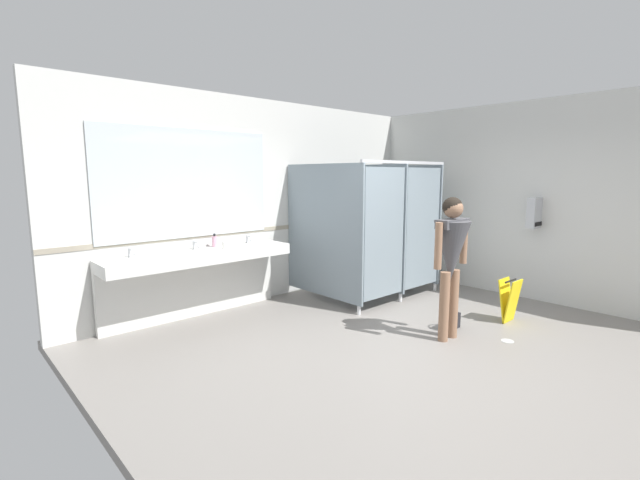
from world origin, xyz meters
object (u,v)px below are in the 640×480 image
(paper_cup, at_px, (225,245))
(wet_floor_sign, at_px, (509,300))
(paper_towel_dispenser_upper, at_px, (536,213))
(person_standing, at_px, (451,251))
(handbag, at_px, (451,320))
(soap_dispenser, at_px, (215,241))

(paper_cup, relative_size, wet_floor_sign, 0.17)
(paper_towel_dispenser_upper, height_order, person_standing, person_standing)
(handbag, relative_size, wet_floor_sign, 0.60)
(person_standing, distance_m, wet_floor_sign, 1.33)
(person_standing, relative_size, handbag, 4.91)
(wet_floor_sign, bearing_deg, paper_cup, 134.14)
(person_standing, xyz_separation_m, handbag, (0.31, 0.15, -0.91))
(paper_towel_dispenser_upper, relative_size, person_standing, 0.27)
(handbag, bearing_deg, paper_cup, 127.92)
(paper_cup, bearing_deg, handbag, -52.08)
(handbag, distance_m, soap_dispenser, 3.18)
(handbag, height_order, wet_floor_sign, wet_floor_sign)
(paper_cup, height_order, wet_floor_sign, paper_cup)
(paper_towel_dispenser_upper, xyz_separation_m, person_standing, (-2.28, -0.01, -0.29))
(paper_towel_dispenser_upper, xyz_separation_m, soap_dispenser, (-3.74, 2.63, -0.33))
(paper_cup, xyz_separation_m, wet_floor_sign, (2.53, -2.61, -0.66))
(handbag, distance_m, wet_floor_sign, 0.87)
(person_standing, relative_size, soap_dispenser, 8.91)
(handbag, height_order, paper_cup, paper_cup)
(person_standing, height_order, paper_cup, person_standing)
(paper_cup, bearing_deg, paper_towel_dispenser_upper, -32.67)
(paper_cup, bearing_deg, soap_dispenser, 93.85)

